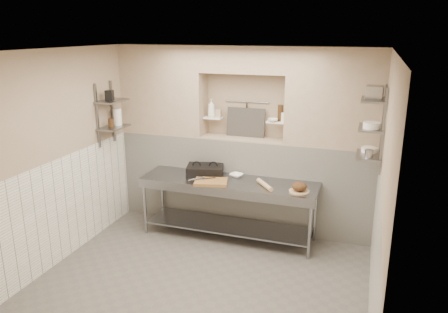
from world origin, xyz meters
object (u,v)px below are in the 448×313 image
at_px(rolling_pin, 265,185).
at_px(bottle_soap, 211,108).
at_px(jug_left, 117,117).
at_px(cutting_board, 211,182).
at_px(bread_loaf, 299,186).
at_px(bowl_alcove, 273,120).
at_px(prep_table, 228,197).
at_px(mixing_bowl, 236,175).
at_px(panini_press, 205,170).

xyz_separation_m(rolling_pin, bottle_soap, (-1.01, 0.61, 0.92)).
height_order(bottle_soap, jug_left, bottle_soap).
bearing_deg(cutting_board, bread_loaf, 2.94).
height_order(bread_loaf, bowl_alcove, bowl_alcove).
relative_size(bread_loaf, bottle_soap, 0.72).
distance_m(prep_table, mixing_bowl, 0.36).
xyz_separation_m(cutting_board, rolling_pin, (0.76, 0.10, 0.01)).
distance_m(prep_table, bowl_alcove, 1.32).
xyz_separation_m(prep_table, mixing_bowl, (0.06, 0.21, 0.28)).
relative_size(panini_press, jug_left, 2.44).
distance_m(panini_press, bowl_alcove, 1.26).
bearing_deg(rolling_pin, bread_loaf, -4.48).
bearing_deg(rolling_pin, cutting_board, -172.33).
relative_size(prep_table, rolling_pin, 6.15).
relative_size(panini_press, bread_loaf, 3.00).
xyz_separation_m(panini_press, cutting_board, (0.22, -0.33, -0.05)).
relative_size(bread_loaf, jug_left, 0.81).
relative_size(panini_press, mixing_bowl, 3.21).
bearing_deg(cutting_board, rolling_pin, 7.67).
height_order(prep_table, bread_loaf, bread_loaf).
height_order(panini_press, bread_loaf, panini_press).
xyz_separation_m(mixing_bowl, jug_left, (-1.84, -0.23, 0.82)).
distance_m(bottle_soap, jug_left, 1.44).
distance_m(rolling_pin, bowl_alcove, 1.00).
relative_size(rolling_pin, bread_loaf, 2.06).
relative_size(cutting_board, bottle_soap, 1.64).
relative_size(panini_press, bowl_alcove, 4.19).
relative_size(cutting_board, rolling_pin, 1.10).
distance_m(bread_loaf, jug_left, 2.93).
height_order(cutting_board, mixing_bowl, mixing_bowl).
relative_size(bottle_soap, bowl_alcove, 1.93).
xyz_separation_m(panini_press, bowl_alcove, (0.94, 0.37, 0.76)).
xyz_separation_m(panini_press, jug_left, (-1.36, -0.17, 0.77)).
relative_size(prep_table, mixing_bowl, 13.54).
bearing_deg(prep_table, jug_left, -179.49).
bearing_deg(mixing_bowl, bowl_alcove, 33.42).
bearing_deg(bread_loaf, bottle_soap, 156.64).
bearing_deg(bottle_soap, prep_table, -49.70).
height_order(bottle_soap, bowl_alcove, bottle_soap).
bearing_deg(bowl_alcove, bottle_soap, 179.04).
distance_m(mixing_bowl, rolling_pin, 0.58).
height_order(bowl_alcove, jug_left, jug_left).
height_order(prep_table, bowl_alcove, bowl_alcove).
bearing_deg(rolling_pin, jug_left, 178.49).
distance_m(cutting_board, bottle_soap, 1.20).
relative_size(prep_table, bread_loaf, 12.66).
distance_m(prep_table, jug_left, 2.09).
height_order(panini_press, bottle_soap, bottle_soap).
xyz_separation_m(prep_table, jug_left, (-1.78, -0.02, 1.10)).
bearing_deg(bottle_soap, panini_press, -85.15).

